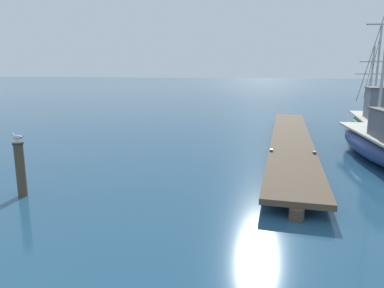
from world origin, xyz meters
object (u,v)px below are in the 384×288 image
object	(u,v)px
fishing_boat_0	(374,121)
perched_seagull	(17,137)
fishing_boat_1	(380,143)
mooring_piling	(20,168)

from	to	relation	value
fishing_boat_0	perched_seagull	bearing A→B (deg)	-129.22
fishing_boat_1	mooring_piling	xyz separation A→B (m)	(-10.54, -7.63, 0.10)
fishing_boat_0	perched_seagull	world-z (taller)	fishing_boat_0
fishing_boat_0	perched_seagull	size ratio (longest dim) A/B	18.61
perched_seagull	fishing_boat_0	bearing A→B (deg)	50.78
fishing_boat_0	fishing_boat_1	distance (m)	6.31
fishing_boat_1	mooring_piling	size ratio (longest dim) A/B	4.67
fishing_boat_1	mooring_piling	world-z (taller)	fishing_boat_1
fishing_boat_0	mooring_piling	xyz separation A→B (m)	(-11.34, -13.89, 0.03)
fishing_boat_1	perched_seagull	distance (m)	13.05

